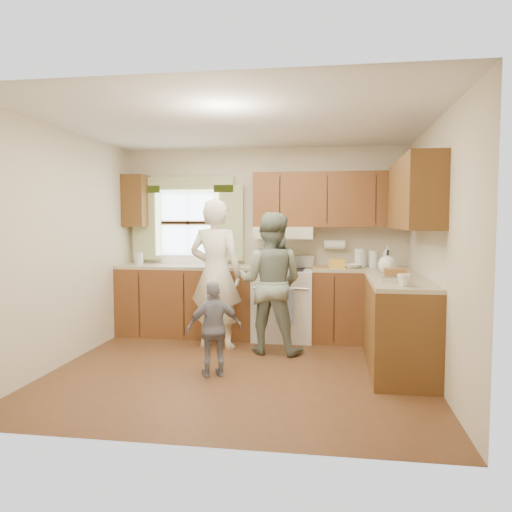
% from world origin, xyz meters
% --- Properties ---
extents(room, '(3.80, 3.80, 3.80)m').
position_xyz_m(room, '(0.00, 0.00, 1.25)').
color(room, '#503019').
rests_on(room, ground).
extents(kitchen_fixtures, '(3.80, 2.25, 2.15)m').
position_xyz_m(kitchen_fixtures, '(0.62, 1.08, 0.84)').
color(kitchen_fixtures, '#4B2A10').
rests_on(kitchen_fixtures, ground).
extents(stove, '(0.76, 0.67, 1.07)m').
position_xyz_m(stove, '(0.30, 1.44, 0.47)').
color(stove, silver).
rests_on(stove, ground).
extents(woman_left, '(0.71, 0.52, 1.79)m').
position_xyz_m(woman_left, '(-0.46, 0.85, 0.90)').
color(woman_left, silver).
rests_on(woman_left, ground).
extents(woman_right, '(0.88, 0.73, 1.63)m').
position_xyz_m(woman_right, '(0.22, 0.75, 0.81)').
color(woman_right, '#254132').
rests_on(woman_right, ground).
extents(child, '(0.60, 0.44, 0.94)m').
position_xyz_m(child, '(-0.22, -0.22, 0.47)').
color(child, gray).
rests_on(child, ground).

